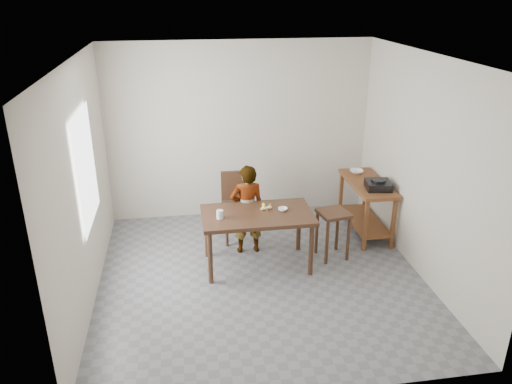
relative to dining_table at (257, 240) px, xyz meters
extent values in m
cube|color=slate|center=(0.00, -0.30, -0.40)|extent=(4.00, 4.00, 0.04)
cube|color=white|center=(0.00, -0.30, 2.35)|extent=(4.00, 4.00, 0.04)
cube|color=beige|center=(0.00, 1.72, 0.98)|extent=(4.00, 0.04, 2.70)
cube|color=beige|center=(0.00, -2.32, 0.98)|extent=(4.00, 0.04, 2.70)
cube|color=beige|center=(-2.02, -0.30, 0.98)|extent=(0.04, 4.00, 2.70)
cube|color=beige|center=(2.02, -0.30, 0.98)|extent=(0.04, 4.00, 2.70)
cube|color=white|center=(-1.97, -0.10, 1.12)|extent=(0.02, 1.10, 1.30)
imported|color=white|center=(-0.07, 0.40, 0.25)|extent=(0.47, 0.32, 1.25)
cylinder|color=silver|center=(-0.48, -0.08, 0.43)|extent=(0.11, 0.11, 0.11)
imported|color=white|center=(0.33, 0.03, 0.39)|extent=(0.15, 0.15, 0.04)
imported|color=white|center=(1.68, 1.07, 0.45)|extent=(0.25, 0.25, 0.05)
cube|color=black|center=(1.76, 0.43, 0.48)|extent=(0.38, 0.38, 0.11)
camera|label=1|loc=(-0.90, -5.62, 3.03)|focal=35.00mm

